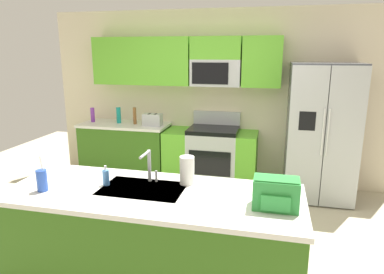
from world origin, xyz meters
The scene contains 15 objects.
ground_plane centered at (0.00, 0.00, 0.00)m, with size 9.00×9.00×0.00m, color beige.
kitchen_wall_unit centered at (-0.14, 2.08, 1.47)m, with size 5.20×0.43×2.60m.
back_counter centered at (-1.38, 1.80, 0.45)m, with size 1.37×0.63×0.90m.
range_oven centered at (-0.01, 1.80, 0.44)m, with size 1.36×0.61×1.10m.
refrigerator centered at (1.51, 1.73, 0.93)m, with size 0.90×0.76×1.85m.
island_counter centered at (-0.04, -0.66, 0.45)m, with size 2.39×0.91×0.90m.
toaster centered at (-0.90, 1.75, 0.99)m, with size 0.28×0.16×0.18m.
pepper_mill centered at (-1.21, 1.80, 1.03)m, with size 0.05×0.05×0.26m, color brown.
bottle_purple centered at (-1.93, 1.81, 1.01)m, with size 0.07×0.07×0.23m, color purple.
bottle_teal centered at (-1.48, 1.82, 1.02)m, with size 0.07×0.07×0.25m, color teal.
sink_faucet centered at (-0.13, -0.47, 1.07)m, with size 0.08×0.21×0.28m.
drink_cup_blue centered at (-0.90, -0.85, 0.99)m, with size 0.08×0.08×0.30m.
soap_dispenser centered at (-0.47, -0.61, 0.97)m, with size 0.06×0.06×0.17m.
paper_towel_roll centered at (0.19, -0.43, 1.02)m, with size 0.12×0.12×0.24m, color white.
backpack centered at (0.92, -0.74, 1.02)m, with size 0.32×0.22×0.23m.
Camera 1 is at (0.87, -3.11, 1.99)m, focal length 32.45 mm.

